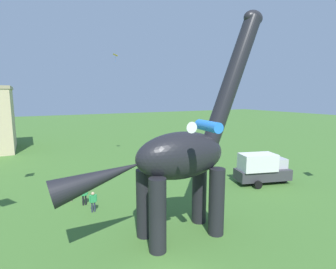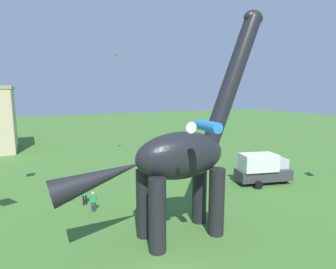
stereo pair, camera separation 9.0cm
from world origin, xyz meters
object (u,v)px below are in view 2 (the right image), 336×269
person_near_flyer (84,193)px  kite_far_right (204,126)px  person_strolling_adult (70,191)px  kite_near_high (116,55)px  dinosaur_sculpture (180,155)px  kite_far_left (187,137)px  parked_box_truck (263,168)px  person_watching_child (93,200)px

person_near_flyer → kite_far_right: (3.87, -11.41, 6.57)m
person_strolling_adult → kite_near_high: size_ratio=1.43×
dinosaur_sculpture → kite_far_right: (-0.73, -3.55, 2.26)m
kite_near_high → kite_far_left: bearing=-49.1°
parked_box_truck → person_near_flyer: size_ratio=3.45×
parked_box_truck → person_watching_child: parked_box_truck is taller
person_near_flyer → kite_far_right: 13.72m
person_near_flyer → dinosaur_sculpture: bearing=76.4°
person_near_flyer → person_strolling_adult: person_near_flyer is taller
kite_far_right → parked_box_truck: bearing=32.0°
kite_far_left → parked_box_truck: bearing=-63.2°
parked_box_truck → kite_far_left: 9.53m
person_strolling_adult → parked_box_truck: bearing=-95.0°
person_strolling_adult → kite_far_right: size_ratio=0.80×
kite_near_high → kite_far_right: bearing=-97.1°
person_watching_child → person_strolling_adult: (-1.31, 3.04, -0.07)m
kite_far_right → kite_near_high: (3.01, 24.05, 6.64)m
dinosaur_sculpture → person_strolling_adult: size_ratio=9.76×
dinosaur_sculpture → parked_box_truck: (12.80, 4.92, -3.71)m
dinosaur_sculpture → person_near_flyer: size_ratio=8.57×
person_watching_child → kite_far_left: size_ratio=0.83×
person_near_flyer → parked_box_truck: bearing=126.5°
dinosaur_sculpture → kite_near_high: bearing=95.0°
kite_far_right → kite_far_left: (9.37, 16.71, -3.62)m
kite_near_high → dinosaur_sculpture: bearing=-96.3°
person_near_flyer → person_strolling_adult: (-0.94, 1.35, -0.13)m
parked_box_truck → person_strolling_adult: 18.86m
person_watching_child → kite_far_left: (12.87, 6.99, 3.00)m
parked_box_truck → kite_far_left: size_ratio=3.03×
person_strolling_adult → kite_near_high: bearing=-26.5°
person_watching_child → kite_far_right: 12.27m
kite_far_left → kite_near_high: kite_near_high is taller
kite_far_right → dinosaur_sculpture: bearing=78.3°
kite_near_high → person_watching_child: bearing=-114.4°
dinosaur_sculpture → person_near_flyer: (-4.60, 7.86, -4.31)m
dinosaur_sculpture → parked_box_truck: size_ratio=2.49×
kite_far_right → kite_far_left: size_ratio=0.97×
dinosaur_sculpture → person_watching_child: bearing=135.8°
parked_box_truck → person_near_flyer: bearing=-173.4°
kite_far_right → person_near_flyer: bearing=108.7°
person_watching_child → parked_box_truck: bearing=-36.1°
person_near_flyer → person_strolling_adult: 1.65m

